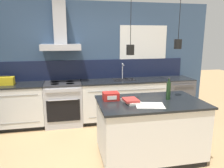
# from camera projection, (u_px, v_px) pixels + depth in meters

# --- Properties ---
(ground_plane) EXTENTS (16.00, 16.00, 0.00)m
(ground_plane) POSITION_uv_depth(u_px,v_px,m) (105.00, 164.00, 3.25)
(ground_plane) COLOR tan
(ground_plane) RESTS_ON ground
(wall_back) EXTENTS (5.60, 2.05, 2.60)m
(wall_back) POSITION_uv_depth(u_px,v_px,m) (88.00, 59.00, 4.87)
(wall_back) COLOR #354C6B
(wall_back) RESTS_ON ground_plane
(counter_run_left) EXTENTS (1.39, 0.64, 0.91)m
(counter_run_left) POSITION_uv_depth(u_px,v_px,m) (10.00, 106.00, 4.44)
(counter_run_left) COLOR black
(counter_run_left) RESTS_ON ground_plane
(counter_run_sink) EXTENTS (1.92, 0.64, 1.27)m
(counter_run_sink) POSITION_uv_depth(u_px,v_px,m) (124.00, 100.00, 4.91)
(counter_run_sink) COLOR black
(counter_run_sink) RESTS_ON ground_plane
(oven_range) EXTENTS (0.76, 0.66, 0.91)m
(oven_range) POSITION_uv_depth(u_px,v_px,m) (64.00, 104.00, 4.65)
(oven_range) COLOR #B5B5BA
(oven_range) RESTS_ON ground_plane
(dishwasher) EXTENTS (0.62, 0.65, 0.91)m
(dishwasher) POSITION_uv_depth(u_px,v_px,m) (176.00, 97.00, 5.16)
(dishwasher) COLOR #4C4C51
(dishwasher) RESTS_ON ground_plane
(kitchen_island) EXTENTS (1.57, 0.97, 0.91)m
(kitchen_island) POSITION_uv_depth(u_px,v_px,m) (150.00, 129.00, 3.36)
(kitchen_island) COLOR black
(kitchen_island) RESTS_ON ground_plane
(bottle_on_island) EXTENTS (0.07, 0.07, 0.33)m
(bottle_on_island) POSITION_uv_depth(u_px,v_px,m) (168.00, 90.00, 3.32)
(bottle_on_island) COLOR #193319
(bottle_on_island) RESTS_ON kitchen_island
(book_stack) EXTENTS (0.26, 0.34, 0.06)m
(book_stack) POSITION_uv_depth(u_px,v_px,m) (131.00, 101.00, 3.18)
(book_stack) COLOR silver
(book_stack) RESTS_ON kitchen_island
(red_supply_box) EXTENTS (0.24, 0.19, 0.12)m
(red_supply_box) POSITION_uv_depth(u_px,v_px,m) (111.00, 96.00, 3.31)
(red_supply_box) COLOR red
(red_supply_box) RESTS_ON kitchen_island
(paper_pile) EXTENTS (0.44, 0.36, 0.01)m
(paper_pile) POSITION_uv_depth(u_px,v_px,m) (150.00, 105.00, 3.05)
(paper_pile) COLOR silver
(paper_pile) RESTS_ON kitchen_island
(yellow_toolbox) EXTENTS (0.34, 0.18, 0.19)m
(yellow_toolbox) POSITION_uv_depth(u_px,v_px,m) (5.00, 81.00, 4.32)
(yellow_toolbox) COLOR gold
(yellow_toolbox) RESTS_ON counter_run_left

